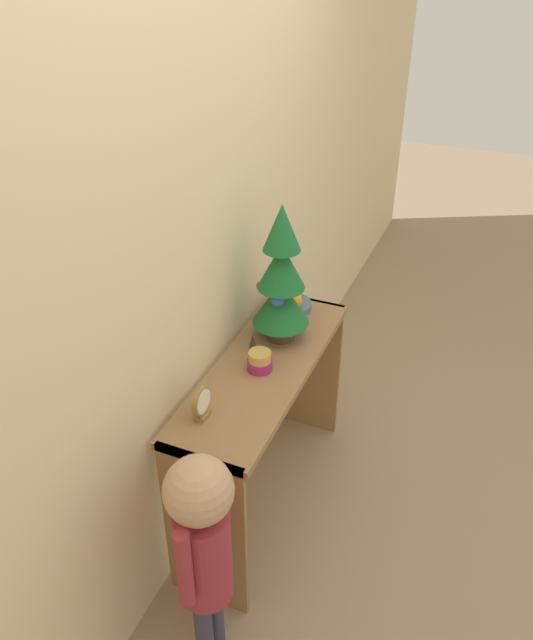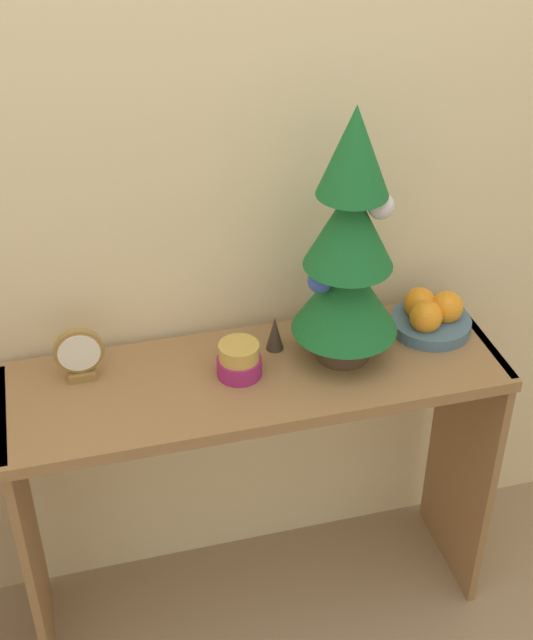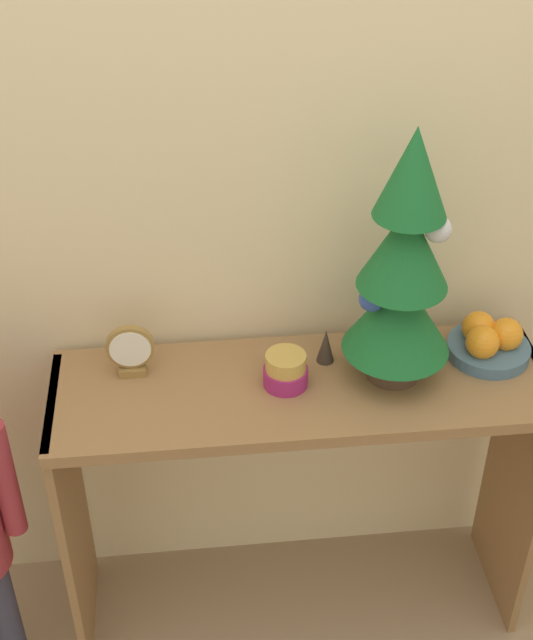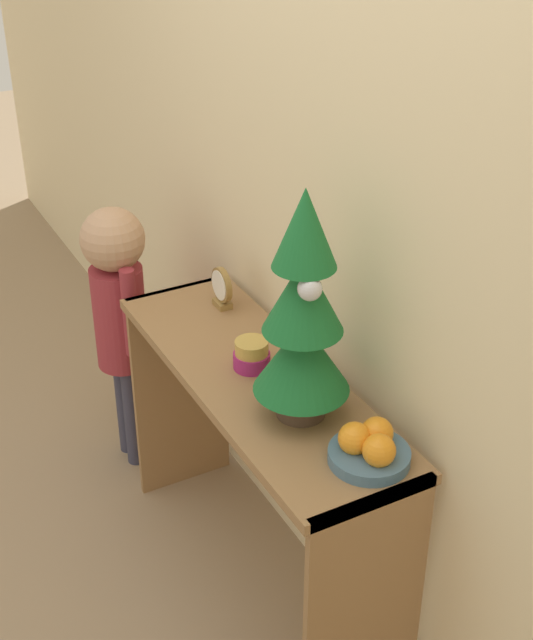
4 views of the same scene
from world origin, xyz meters
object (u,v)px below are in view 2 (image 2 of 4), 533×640
mini_tree (349,249)px  desk_clock (79,355)px  singing_bowl (239,360)px  figurine (275,333)px  fruit_bowl (431,316)px

mini_tree → desk_clock: mini_tree is taller
singing_bowl → figurine: figurine is taller
fruit_bowl → singing_bowl: 0.50m
fruit_bowl → desk_clock: 0.84m
desk_clock → figurine: (0.45, -0.00, -0.02)m
mini_tree → singing_bowl: size_ratio=5.96×
singing_bowl → desk_clock: desk_clock is taller
fruit_bowl → figurine: 0.39m
mini_tree → desk_clock: size_ratio=4.67×
figurine → desk_clock: bearing=180.0°
mini_tree → figurine: (-0.15, 0.07, -0.24)m
singing_bowl → mini_tree: bearing=2.4°
mini_tree → desk_clock: bearing=173.7°
fruit_bowl → desk_clock: bearing=178.8°
mini_tree → desk_clock: (-0.60, 0.07, -0.22)m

